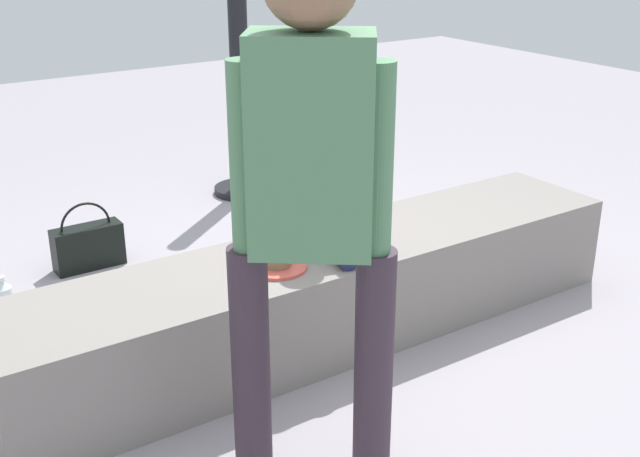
% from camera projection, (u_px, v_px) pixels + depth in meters
% --- Properties ---
extents(ground_plane, '(12.00, 12.00, 0.00)m').
position_uv_depth(ground_plane, '(328.00, 336.00, 3.28)').
color(ground_plane, '#999199').
extents(concrete_ledge, '(2.65, 0.52, 0.40)m').
position_uv_depth(concrete_ledge, '(328.00, 292.00, 3.21)').
color(concrete_ledge, gray).
rests_on(concrete_ledge, ground_plane).
extents(child_seated, '(0.29, 0.34, 0.48)m').
position_uv_depth(child_seated, '(330.00, 196.00, 3.04)').
color(child_seated, '#1E224C').
rests_on(child_seated, concrete_ledge).
extents(adult_standing, '(0.40, 0.35, 1.59)m').
position_uv_depth(adult_standing, '(311.00, 181.00, 2.11)').
color(adult_standing, '#362934').
rests_on(adult_standing, ground_plane).
extents(cake_plate, '(0.22, 0.22, 0.07)m').
position_uv_depth(cake_plate, '(277.00, 263.00, 2.93)').
color(cake_plate, '#E0594C').
rests_on(cake_plate, concrete_ledge).
extents(gift_bag, '(0.23, 0.11, 0.35)m').
position_uv_depth(gift_bag, '(272.00, 223.00, 4.03)').
color(gift_bag, '#4C99E0').
rests_on(gift_bag, ground_plane).
extents(railing_post, '(0.36, 0.36, 1.21)m').
position_uv_depth(railing_post, '(241.00, 119.00, 4.77)').
color(railing_post, black).
rests_on(railing_post, ground_plane).
extents(water_bottle_near_gift, '(0.07, 0.07, 0.22)m').
position_uv_depth(water_bottle_near_gift, '(252.00, 207.00, 4.41)').
color(water_bottle_near_gift, silver).
rests_on(water_bottle_near_gift, ground_plane).
extents(water_bottle_far_side, '(0.07, 0.07, 0.23)m').
position_uv_depth(water_bottle_far_side, '(5.00, 304.00, 3.32)').
color(water_bottle_far_side, silver).
rests_on(water_bottle_far_side, ground_plane).
extents(cake_box_white, '(0.29, 0.30, 0.14)m').
position_uv_depth(cake_box_white, '(303.00, 204.00, 4.54)').
color(cake_box_white, white).
rests_on(cake_box_white, ground_plane).
extents(handbag_black_leather, '(0.33, 0.12, 0.33)m').
position_uv_depth(handbag_black_leather, '(88.00, 245.00, 3.87)').
color(handbag_black_leather, black).
rests_on(handbag_black_leather, ground_plane).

